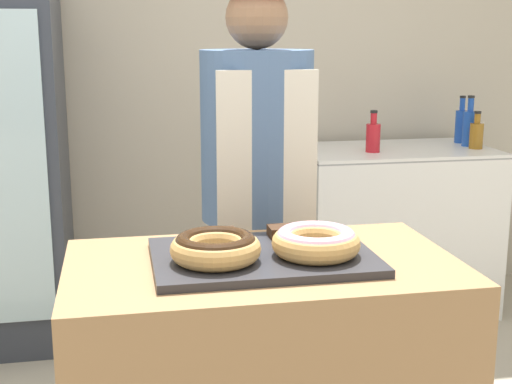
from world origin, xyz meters
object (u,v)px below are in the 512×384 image
Objects in this scene: serving_tray at (263,257)px; bottle_red at (373,136)px; chest_freezer at (392,228)px; baker_person at (257,201)px; bottle_blue_b at (461,125)px; donut_chocolate_glaze at (216,247)px; bottle_amber at (476,134)px; beverage_fridge at (4,167)px; bottle_blue at (469,127)px; brownie_back_right at (281,231)px; brownie_back_left at (223,235)px; donut_light_glaze at (316,241)px.

bottle_red is (0.93, 1.64, 0.10)m from serving_tray.
bottle_red reaches higher than chest_freezer.
baker_person is 6.48× the size of bottle_blue_b.
donut_chocolate_glaze is 2.37m from bottle_amber.
chest_freezer is at bearing 167.84° from bottle_amber.
bottle_blue is at bearing 0.10° from beverage_fridge.
brownie_back_right is 2.23m from bottle_blue_b.
baker_person reaches higher than bottle_red.
beverage_fridge is 6.61× the size of bottle_blue_b.
baker_person reaches higher than donut_chocolate_glaze.
brownie_back_left is 2.19m from bottle_amber.
brownie_back_right is 1.88m from beverage_fridge.
brownie_back_left is 2.35m from bottle_blue_b.
baker_person reaches higher than donut_light_glaze.
bottle_red is 0.59m from bottle_amber.
baker_person is at bearing -130.34° from bottle_red.
beverage_fridge reaches higher than brownie_back_right.
donut_chocolate_glaze is 0.28m from donut_light_glaze.
bottle_amber is (-0.00, -0.09, -0.03)m from bottle_blue.
donut_chocolate_glaze is 0.24× the size of chest_freezer.
donut_chocolate_glaze is 2.44m from bottle_blue.
donut_chocolate_glaze reaches higher than brownie_back_left.
bottle_blue_b is (1.54, 1.85, 0.11)m from serving_tray.
donut_chocolate_glaze is 3.28× the size of brownie_back_right.
brownie_back_right is at bearing 59.97° from serving_tray.
bottle_amber is at bearing 42.61° from brownie_back_left.
beverage_fridge is 2.48m from bottle_amber.
bottle_blue_b is (1.63, 1.70, 0.09)m from brownie_back_left.
bottle_blue reaches higher than bottle_blue_b.
baker_person is 1.85m from bottle_blue_b.
serving_tray is at bearing -129.74° from bottle_blue_b.
bottle_blue reaches higher than brownie_back_left.
brownie_back_left is 0.37× the size of bottle_amber.
bottle_blue reaches higher than bottle_amber.
serving_tray is 2.10m from chest_freezer.
bottle_blue reaches higher than chest_freezer.
serving_tray is 2.50× the size of donut_light_glaze.
bottle_blue_b is at bearing 85.43° from bottle_amber.
bottle_amber is at bearing -91.97° from bottle_blue.
brownie_back_left reaches higher than chest_freezer.
beverage_fridge is 1.89m from bottle_red.
brownie_back_left is at bearing -133.84° from bottle_blue_b.
donut_chocolate_glaze is at bearing -124.87° from chest_freezer.
brownie_back_right is 0.04× the size of beverage_fridge.
bottle_red is at bearing -171.32° from bottle_blue.
bottle_amber is at bearing -12.16° from chest_freezer.
bottle_blue_b is at bearing 19.49° from bottle_red.
bottle_amber is at bearing -1.97° from beverage_fridge.
brownie_back_right is 0.37× the size of bottle_amber.
donut_chocolate_glaze is 0.31m from brownie_back_right.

